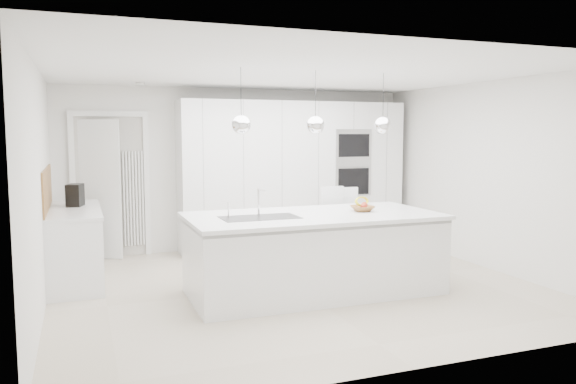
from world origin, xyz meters
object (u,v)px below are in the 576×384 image
object	(u,v)px
island_base	(315,256)
bar_stool_right	(350,229)
fruit_bowl	(362,209)
bar_stool_left	(336,230)
espresso_machine	(75,195)

from	to	relation	value
island_base	bar_stool_right	xyz separation A→B (m)	(0.90, 0.90, 0.11)
island_base	fruit_bowl	distance (m)	0.80
island_base	bar_stool_left	bearing A→B (deg)	50.80
fruit_bowl	bar_stool_left	distance (m)	0.83
bar_stool_left	bar_stool_right	bearing A→B (deg)	13.63
fruit_bowl	espresso_machine	distance (m)	3.57
espresso_machine	bar_stool_right	bearing A→B (deg)	2.24
bar_stool_right	fruit_bowl	bearing A→B (deg)	-101.48
island_base	bar_stool_left	size ratio (longest dim) A/B	2.54
island_base	fruit_bowl	xyz separation A→B (m)	(0.62, 0.05, 0.50)
bar_stool_left	bar_stool_right	xyz separation A→B (m)	(0.26, 0.12, -0.01)
espresso_machine	bar_stool_right	size ratio (longest dim) A/B	0.26
fruit_bowl	bar_stool_right	xyz separation A→B (m)	(0.27, 0.86, -0.40)
island_base	espresso_machine	xyz separation A→B (m)	(-2.53, 1.72, 0.61)
island_base	fruit_bowl	bearing A→B (deg)	4.37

